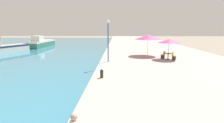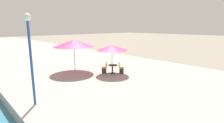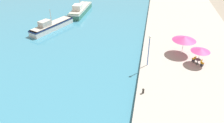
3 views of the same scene
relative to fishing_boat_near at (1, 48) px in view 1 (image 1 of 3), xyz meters
The scene contains 10 objects.
quay_promenade 27.56m from the fishing_boat_near, 14.48° to the left, with size 16.00×90.00×0.69m.
fishing_boat_near is the anchor object (origin of this frame).
fishing_boat_mid 10.95m from the fishing_boat_near, 76.31° to the left, with size 2.79×10.89×4.65m.
cafe_umbrella_pink 28.43m from the fishing_boat_near, 19.02° to the right, with size 2.67×2.67×2.43m.
cafe_umbrella_white 25.73m from the fishing_boat_near, 14.71° to the right, with size 3.58×3.58×2.83m.
cafe_table 28.33m from the fishing_boat_near, 19.46° to the right, with size 0.80×0.80×0.74m.
cafe_chair_left 29.00m from the fishing_boat_near, 19.99° to the right, with size 0.59×0.58×0.91m.
cafe_chair_right 27.72m from the fishing_boat_near, 18.66° to the right, with size 0.58×0.59×0.91m.
mooring_bollard 26.23m from the fishing_boat_near, 42.03° to the right, with size 0.26×0.26×0.65m.
lamppost 22.76m from the fishing_boat_near, 29.53° to the right, with size 0.36×0.36×4.56m.
Camera 1 is at (1.95, -0.13, 4.36)m, focal length 28.00 mm.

